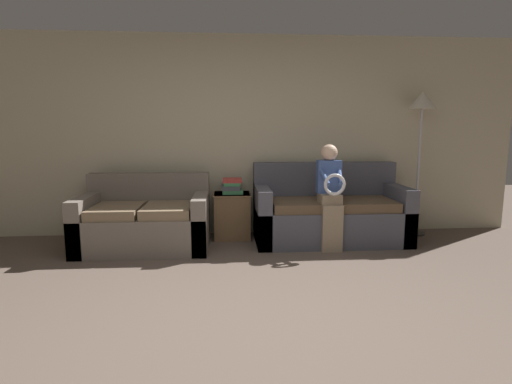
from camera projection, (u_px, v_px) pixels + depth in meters
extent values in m
plane|color=brown|center=(256.00, 340.00, 2.60)|extent=(14.00, 14.00, 0.00)
cube|color=#BCB293|center=(241.00, 136.00, 5.19)|extent=(7.32, 0.06, 2.55)
cube|color=#4C4C56|center=(329.00, 224.00, 4.92)|extent=(1.83, 0.88, 0.42)
cube|color=#4C4C56|center=(324.00, 183.00, 5.18)|extent=(1.83, 0.20, 0.53)
cube|color=#4C4C56|center=(262.00, 215.00, 4.84)|extent=(0.16, 0.88, 0.68)
cube|color=#4C4C56|center=(396.00, 213.00, 4.95)|extent=(0.16, 0.88, 0.68)
cube|color=brown|center=(301.00, 205.00, 4.75)|extent=(0.71, 0.64, 0.11)
cube|color=brown|center=(363.00, 204.00, 4.80)|extent=(0.71, 0.64, 0.11)
cube|color=#70665B|center=(145.00, 230.00, 4.63)|extent=(1.46, 0.93, 0.41)
cube|color=#70665B|center=(150.00, 190.00, 4.93)|extent=(1.46, 0.20, 0.43)
cube|color=#70665B|center=(88.00, 222.00, 4.57)|extent=(0.16, 0.93, 0.62)
cube|color=#70665B|center=(201.00, 221.00, 4.66)|extent=(0.16, 0.93, 0.62)
cube|color=#7A664C|center=(117.00, 211.00, 4.47)|extent=(0.53, 0.69, 0.11)
cube|color=#7A664C|center=(168.00, 210.00, 4.51)|extent=(0.53, 0.69, 0.11)
cube|color=gray|center=(332.00, 229.00, 4.47)|extent=(0.23, 0.10, 0.53)
cube|color=gray|center=(329.00, 198.00, 4.56)|extent=(0.23, 0.28, 0.11)
cube|color=#3D5693|center=(329.00, 177.00, 4.59)|extent=(0.27, 0.14, 0.38)
sphere|color=#DBB293|center=(329.00, 153.00, 4.55)|extent=(0.19, 0.19, 0.19)
torus|color=silver|center=(335.00, 185.00, 4.33)|extent=(0.24, 0.04, 0.24)
cylinder|color=#3D5693|center=(324.00, 175.00, 4.45)|extent=(0.09, 0.30, 0.21)
cylinder|color=#3D5693|center=(340.00, 175.00, 4.46)|extent=(0.09, 0.30, 0.21)
cube|color=brown|center=(232.00, 215.00, 5.06)|extent=(0.45, 0.42, 0.57)
cube|color=brown|center=(232.00, 194.00, 5.02)|extent=(0.47, 0.44, 0.02)
cube|color=#3D8451|center=(233.00, 191.00, 5.02)|extent=(0.25, 0.25, 0.05)
cube|color=#4C4C56|center=(231.00, 187.00, 5.01)|extent=(0.23, 0.26, 0.06)
cube|color=#3D8451|center=(232.00, 184.00, 5.00)|extent=(0.21, 0.26, 0.04)
cube|color=#BC3833|center=(232.00, 180.00, 5.00)|extent=(0.23, 0.28, 0.04)
cylinder|color=#2D2B28|center=(414.00, 233.00, 5.27)|extent=(0.26, 0.26, 0.02)
cylinder|color=#B7B7BC|center=(418.00, 172.00, 5.14)|extent=(0.03, 0.03, 1.60)
cone|color=beige|center=(423.00, 100.00, 5.01)|extent=(0.34, 0.34, 0.22)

